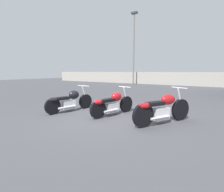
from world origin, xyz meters
TOP-DOWN VIEW (x-y plane):
  - ground_plane at (0.00, 0.00)m, footprint 60.00×60.00m
  - fence_back at (0.00, 14.98)m, footprint 40.00×0.04m
  - light_pole_left at (-6.06, 13.74)m, footprint 0.70×0.35m
  - motorcycle_slot_0 at (-1.58, -0.07)m, footprint 0.71×2.01m
  - motorcycle_slot_1 at (0.09, 0.35)m, footprint 0.68×1.92m
  - motorcycle_slot_2 at (1.83, 0.35)m, footprint 1.06×1.95m

SIDE VIEW (x-z plane):
  - ground_plane at x=0.00m, z-range 0.00..0.00m
  - motorcycle_slot_0 at x=-1.58m, z-range -0.08..0.87m
  - motorcycle_slot_1 at x=0.09m, z-range -0.08..0.89m
  - motorcycle_slot_2 at x=1.83m, z-range -0.08..0.95m
  - fence_back at x=0.00m, z-range 0.00..1.43m
  - light_pole_left at x=-6.06m, z-range 0.69..8.72m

